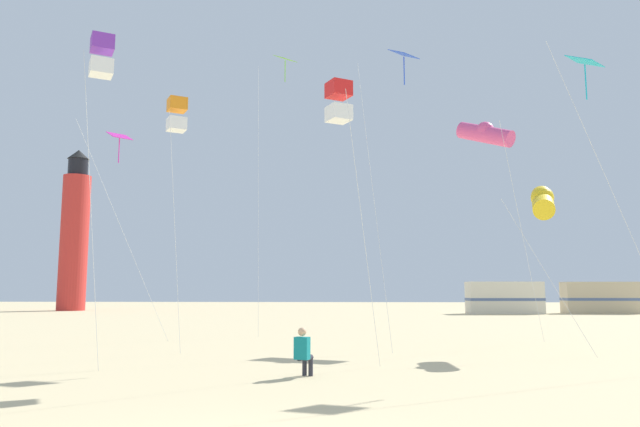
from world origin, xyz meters
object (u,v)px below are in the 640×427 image
Objects in this scene: rv_van_tan at (600,298)px; kite_box_scarlet at (339,102)px; kite_diamond_magenta at (120,143)px; lighthouse_distant at (74,234)px; kite_tube_rainbow at (485,134)px; kite_diamond_cyan at (587,72)px; kite_tube_gold at (543,201)px; kite_box_violet at (102,56)px; rv_van_cream at (504,298)px; kite_diamond_lime at (283,73)px; kite_box_orange at (177,115)px; kite_diamond_blue at (401,67)px; kite_flyer_standing at (303,351)px.

kite_box_scarlet is at bearing -118.42° from rv_van_tan.
kite_diamond_magenta is 1.37× the size of rv_van_tan.
lighthouse_distant reaches higher than rv_van_tan.
kite_diamond_magenta is at bearing 178.77° from kite_tube_rainbow.
lighthouse_distant reaches higher than kite_tube_rainbow.
rv_van_tan is at bearing 68.19° from kite_diamond_cyan.
rv_van_tan is (15.56, 34.54, -3.68)m from kite_tube_gold.
kite_box_violet is 6.74m from kite_box_scarlet.
rv_van_cream is 8.91m from rv_van_tan.
kite_diamond_cyan reaches higher than kite_box_violet.
kite_diamond_lime reaches higher than rv_van_tan.
rv_van_cream is (7.74, 29.37, -7.09)m from kite_tube_rainbow.
kite_box_orange is at bearing -51.70° from kite_diamond_magenta.
kite_box_violet is 4.15m from kite_box_orange.
kite_box_scarlet is at bearing -30.23° from kite_box_orange.
kite_diamond_magenta is 0.81× the size of kite_diamond_blue.
kite_diamond_blue is 1.41× the size of kite_box_scarlet.
kite_box_violet is 10.90m from kite_diamond_blue.
rv_van_cream is at bearing 80.26° from kite_diamond_cyan.
kite_flyer_standing is at bearing -123.68° from kite_tube_rainbow.
kite_box_violet reaches higher than kite_box_orange.
kite_diamond_cyan reaches higher than kite_box_scarlet.
rv_van_tan is (28.06, 35.54, -6.63)m from kite_box_orange.
kite_flyer_standing is 0.18× the size of rv_van_tan.
kite_box_scarlet is at bearing -40.99° from kite_diamond_magenta.
kite_flyer_standing is 9.85m from kite_box_violet.
kite_box_scarlet is 0.92× the size of kite_box_orange.
lighthouse_distant is 2.58× the size of rv_van_tan.
kite_tube_rainbow is at bearing -116.73° from rv_van_tan.
kite_tube_rainbow is at bearing -22.86° from kite_diamond_lime.
rv_van_tan is (29.01, 39.55, -7.12)m from kite_box_violet.
kite_tube_gold is 38.05m from rv_van_tan.
kite_tube_gold is at bearing -48.12° from lighthouse_distant.
kite_diamond_cyan is 15.44m from kite_diamond_lime.
kite_diamond_lime is 38.78m from rv_van_tan.
kite_tube_rainbow is (3.63, 2.71, -1.91)m from kite_diamond_blue.
kite_box_orange is (4.07, -5.16, -0.35)m from kite_diamond_magenta.
kite_diamond_lime reaches higher than kite_box_violet.
kite_diamond_lime is at bearing 104.42° from kite_box_scarlet.
kite_flyer_standing is at bearing -113.36° from rv_van_cream.
kite_diamond_magenta is at bearing 165.69° from kite_diamond_blue.
kite_diamond_blue is 35.21m from rv_van_cream.
lighthouse_distant is at bearing 123.11° from kite_box_scarlet.
kite_diamond_magenta is at bearing 128.30° from kite_box_orange.
kite_tube_rainbow reaches higher than rv_van_cream.
kite_box_violet is 1.39× the size of rv_van_cream.
kite_diamond_blue reaches higher than kite_box_scarlet.
kite_flyer_standing is at bearing -49.33° from kite_diamond_magenta.
kite_tube_gold is 8.40m from kite_box_scarlet.
kite_flyer_standing is at bearing -113.10° from kite_box_scarlet.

